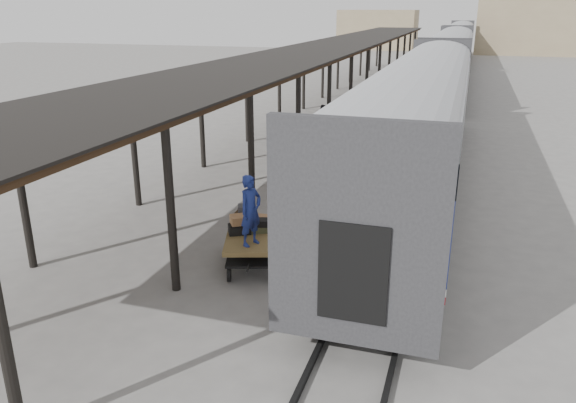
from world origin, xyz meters
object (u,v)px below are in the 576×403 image
(luggage_tug, at_px, (342,116))
(baggage_cart, at_px, (252,241))
(pedestrian, at_px, (323,122))
(porter, at_px, (251,211))

(luggage_tug, bearing_deg, baggage_cart, -102.61)
(baggage_cart, height_order, pedestrian, pedestrian)
(luggage_tug, height_order, porter, porter)
(porter, relative_size, pedestrian, 1.01)
(porter, distance_m, pedestrian, 15.79)
(pedestrian, bearing_deg, baggage_cart, 95.69)
(baggage_cart, bearing_deg, pedestrian, 79.46)
(baggage_cart, xyz_separation_m, pedestrian, (-1.93, 14.96, 0.21))
(baggage_cart, distance_m, luggage_tug, 18.57)
(baggage_cart, bearing_deg, porter, -86.85)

